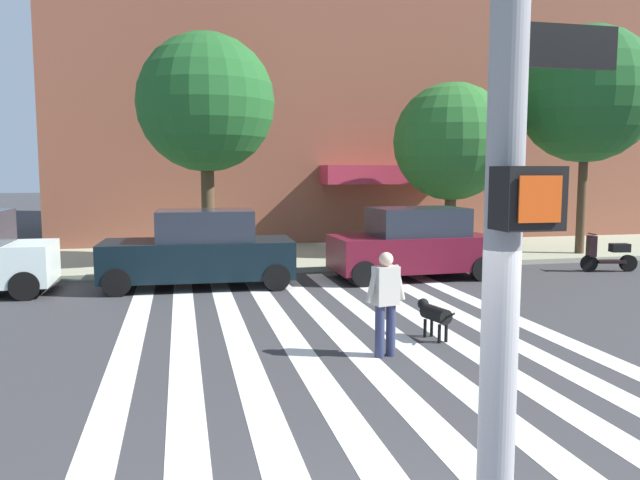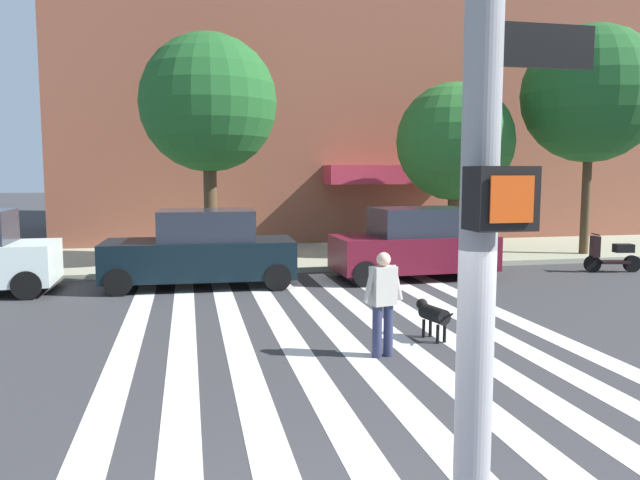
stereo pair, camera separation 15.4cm
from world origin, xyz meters
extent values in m
plane|color=#353538|center=(0.00, 6.85, 0.00)|extent=(160.00, 160.00, 0.00)
cube|color=#9C9F84|center=(0.00, 16.71, 0.07)|extent=(80.00, 6.00, 0.15)
cube|color=silver|center=(-2.21, 6.85, 0.00)|extent=(0.45, 13.11, 0.01)
cube|color=silver|center=(-1.31, 6.85, 0.00)|extent=(0.45, 13.11, 0.01)
cube|color=silver|center=(-0.41, 6.85, 0.00)|extent=(0.45, 13.11, 0.01)
cube|color=silver|center=(0.49, 6.85, 0.00)|extent=(0.45, 13.11, 0.01)
cube|color=silver|center=(1.39, 6.85, 0.00)|extent=(0.45, 13.11, 0.01)
cube|color=silver|center=(2.29, 6.85, 0.00)|extent=(0.45, 13.11, 0.01)
cube|color=silver|center=(3.19, 6.85, 0.00)|extent=(0.45, 13.11, 0.01)
cube|color=silver|center=(4.09, 6.85, 0.00)|extent=(0.45, 13.11, 0.01)
cube|color=silver|center=(4.99, 6.85, 0.00)|extent=(0.45, 13.11, 0.01)
cube|color=#B72C44|center=(6.35, 19.11, 2.75)|extent=(4.95, 1.60, 0.70)
cylinder|color=gray|center=(0.17, -0.66, 3.05)|extent=(0.18, 0.18, 5.80)
cube|color=black|center=(0.17, -0.86, 2.75)|extent=(0.28, 0.18, 0.28)
cube|color=#E54C14|center=(0.17, -0.96, 2.75)|extent=(0.20, 0.01, 0.20)
cube|color=black|center=(0.45, -0.66, 3.45)|extent=(0.56, 0.03, 0.20)
cylinder|color=black|center=(-4.76, 11.39, 0.33)|extent=(0.66, 0.23, 0.66)
cylinder|color=black|center=(-4.79, 13.09, 0.33)|extent=(0.66, 0.23, 0.66)
cube|color=black|center=(-0.91, 12.20, 0.71)|extent=(4.72, 2.09, 0.92)
cube|color=#232833|center=(-0.73, 12.19, 1.55)|extent=(2.39, 1.78, 0.75)
cylinder|color=black|center=(-2.79, 11.38, 0.33)|extent=(0.67, 0.24, 0.66)
cylinder|color=black|center=(-2.73, 13.15, 0.33)|extent=(0.67, 0.24, 0.66)
cylinder|color=black|center=(0.90, 11.25, 0.33)|extent=(0.67, 0.24, 0.66)
cylinder|color=black|center=(0.96, 13.02, 0.33)|extent=(0.67, 0.24, 0.66)
cube|color=maroon|center=(4.72, 12.20, 0.71)|extent=(4.31, 2.05, 0.91)
cube|color=#232833|center=(4.89, 12.21, 1.53)|extent=(2.48, 1.76, 0.75)
cylinder|color=black|center=(3.10, 11.27, 0.33)|extent=(0.67, 0.24, 0.66)
cylinder|color=black|center=(3.04, 13.02, 0.33)|extent=(0.67, 0.24, 0.66)
cylinder|color=black|center=(6.39, 11.38, 0.33)|extent=(0.67, 0.24, 0.66)
cylinder|color=black|center=(6.33, 13.13, 0.33)|extent=(0.67, 0.24, 0.66)
cylinder|color=black|center=(10.11, 12.09, 0.24)|extent=(0.49, 0.19, 0.48)
cylinder|color=black|center=(11.24, 11.88, 0.24)|extent=(0.50, 0.23, 0.48)
cube|color=black|center=(10.73, 11.97, 0.29)|extent=(0.84, 0.46, 0.08)
cube|color=black|center=(10.97, 11.93, 0.69)|extent=(0.57, 0.39, 0.24)
cube|color=black|center=(10.16, 12.08, 0.74)|extent=(0.25, 0.31, 0.60)
cylinder|color=black|center=(10.16, 12.08, 1.09)|extent=(0.13, 0.50, 0.04)
cylinder|color=#4C3823|center=(-0.52, 15.17, 1.95)|extent=(0.39, 0.39, 3.60)
sphere|color=#1E5623|center=(-0.52, 15.17, 4.85)|extent=(3.99, 3.99, 3.99)
cylinder|color=#4C3823|center=(7.44, 15.72, 1.47)|extent=(0.37, 0.37, 2.63)
sphere|color=#286628|center=(7.44, 15.72, 3.84)|extent=(3.85, 3.85, 3.85)
cylinder|color=#4C3823|center=(11.69, 14.75, 2.15)|extent=(0.29, 0.29, 4.00)
sphere|color=#1E5623|center=(11.69, 14.75, 5.37)|extent=(4.42, 4.42, 4.42)
cylinder|color=#282D4C|center=(1.64, 5.57, 0.41)|extent=(0.18, 0.18, 0.82)
cylinder|color=#282D4C|center=(1.84, 5.62, 0.41)|extent=(0.18, 0.18, 0.82)
cube|color=#B2ADA3|center=(1.74, 5.60, 1.12)|extent=(0.42, 0.32, 0.60)
cylinder|color=#B2ADA3|center=(1.51, 5.54, 1.15)|extent=(0.24, 0.14, 0.57)
cylinder|color=#B2ADA3|center=(1.98, 5.65, 1.15)|extent=(0.24, 0.14, 0.57)
sphere|color=beige|center=(1.74, 5.60, 1.53)|extent=(0.26, 0.26, 0.22)
cylinder|color=black|center=(2.89, 6.32, 0.45)|extent=(0.38, 0.63, 0.26)
sphere|color=black|center=(2.81, 6.68, 0.55)|extent=(0.24, 0.24, 0.20)
cylinder|color=black|center=(2.98, 5.93, 0.50)|extent=(0.09, 0.24, 0.16)
cylinder|color=black|center=(2.78, 6.50, 0.16)|extent=(0.07, 0.07, 0.32)
cylinder|color=black|center=(2.92, 6.53, 0.16)|extent=(0.07, 0.07, 0.32)
cylinder|color=black|center=(2.87, 6.10, 0.16)|extent=(0.07, 0.07, 0.32)
cylinder|color=black|center=(3.01, 6.13, 0.16)|extent=(0.07, 0.07, 0.32)
camera|label=1|loc=(-1.31, -3.30, 2.87)|focal=34.62mm
camera|label=2|loc=(-1.16, -3.33, 2.87)|focal=34.62mm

